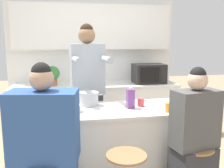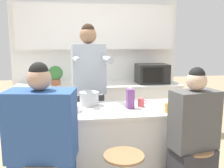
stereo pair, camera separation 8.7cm
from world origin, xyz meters
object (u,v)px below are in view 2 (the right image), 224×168
coffee_cup_far (141,102)px  microwave (152,74)px  person_cooking (89,96)px  cooking_pot (89,99)px  fruit_bowl (72,108)px  kitchen_island (113,148)px  coffee_cup_near (169,108)px  juice_carton (130,99)px  person_seated_near (192,151)px  person_wrapped_blanket (43,156)px  banana_bunch (61,114)px  potted_plant (56,74)px

coffee_cup_far → microwave: microwave is taller
person_cooking → cooking_pot: (-0.02, -0.40, 0.07)m
person_cooking → fruit_bowl: person_cooking is taller
cooking_pot → fruit_bowl: size_ratio=1.63×
kitchen_island → coffee_cup_far: (0.31, 0.03, 0.48)m
coffee_cup_near → juice_carton: (-0.34, 0.21, 0.06)m
person_seated_near → coffee_cup_far: bearing=107.5°
person_cooking → coffee_cup_far: bearing=-51.3°
kitchen_island → cooking_pot: bearing=143.8°
person_wrapped_blanket → juice_carton: person_wrapped_blanket is taller
juice_carton → kitchen_island: bearing=174.4°
microwave → person_wrapped_blanket: bearing=-127.3°
fruit_bowl → banana_bunch: size_ratio=1.25×
kitchen_island → person_wrapped_blanket: size_ratio=1.13×
banana_bunch → juice_carton: bearing=14.7°
person_wrapped_blanket → coffee_cup_near: 1.26m
person_wrapped_blanket → banana_bunch: 0.45m
kitchen_island → banana_bunch: 0.73m
coffee_cup_near → juice_carton: bearing=148.2°
fruit_bowl → person_wrapped_blanket: bearing=-115.1°
cooking_pot → microwave: (1.14, 1.32, 0.08)m
person_wrapped_blanket → coffee_cup_near: (1.19, 0.32, 0.27)m
fruit_bowl → coffee_cup_far: bearing=6.0°
kitchen_island → fruit_bowl: bearing=-174.1°
person_wrapped_blanket → microwave: 2.60m
cooking_pot → juice_carton: size_ratio=1.40×
fruit_bowl → microwave: microwave is taller
cooking_pot → potted_plant: bearing=108.4°
cooking_pot → potted_plant: potted_plant is taller
banana_bunch → person_cooking: bearing=68.0°
person_cooking → coffee_cup_near: person_cooking is taller
coffee_cup_far → kitchen_island: bearing=-173.8°
person_wrapped_blanket → juice_carton: size_ratio=6.54×
person_wrapped_blanket → microwave: bearing=62.7°
coffee_cup_near → potted_plant: potted_plant is taller
person_seated_near → person_wrapped_blanket: bearing=169.0°
cooking_pot → coffee_cup_near: bearing=-27.9°
kitchen_island → coffee_cup_far: coffee_cup_far is taller
kitchen_island → banana_bunch: size_ratio=10.72×
kitchen_island → microwave: (0.90, 1.49, 0.60)m
fruit_bowl → microwave: (1.32, 1.53, 0.12)m
person_cooking → juice_carton: size_ratio=8.18×
coffee_cup_near → juice_carton: size_ratio=0.52×
kitchen_island → person_cooking: person_cooking is taller
fruit_bowl → banana_bunch: bearing=-123.6°
kitchen_island → potted_plant: 1.79m
cooking_pot → fruit_bowl: 0.29m
banana_bunch → person_wrapped_blanket: bearing=-110.6°
person_cooking → fruit_bowl: (-0.21, -0.61, 0.02)m
cooking_pot → juice_carton: (0.42, -0.19, 0.03)m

